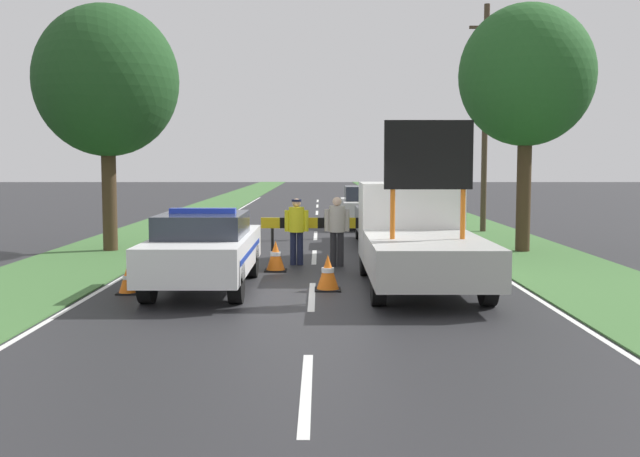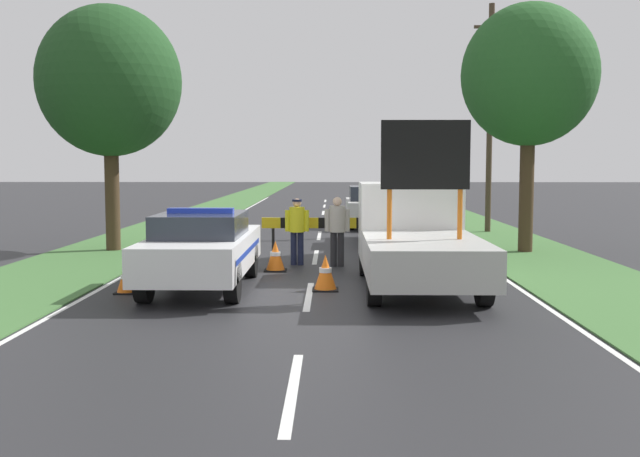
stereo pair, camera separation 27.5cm
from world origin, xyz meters
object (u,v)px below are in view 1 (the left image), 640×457
(police_car, at_px, (203,248))
(work_truck, at_px, (416,236))
(police_officer, at_px, (295,226))
(traffic_cone_near_truck, at_px, (126,280))
(traffic_cone_near_police, at_px, (427,255))
(roadside_tree_near_left, at_px, (105,82))
(traffic_cone_behind_barrier, at_px, (274,256))
(queued_car_van_white, at_px, (364,206))
(road_barrier, at_px, (316,226))
(pedestrian_civilian, at_px, (336,226))
(roadside_tree_near_right, at_px, (525,76))
(queued_car_suv_grey, at_px, (385,218))
(utility_pole, at_px, (484,116))
(traffic_cone_centre_front, at_px, (326,273))

(police_car, distance_m, work_truck, 4.22)
(police_officer, relative_size, traffic_cone_near_truck, 2.94)
(police_officer, distance_m, traffic_cone_near_police, 3.23)
(roadside_tree_near_left, bearing_deg, traffic_cone_near_truck, -71.88)
(work_truck, xyz_separation_m, traffic_cone_behind_barrier, (-2.95, 1.99, -0.65))
(traffic_cone_near_truck, bearing_deg, queued_car_van_white, 70.02)
(road_barrier, bearing_deg, traffic_cone_near_police, -8.90)
(road_barrier, xyz_separation_m, traffic_cone_near_police, (2.65, -0.60, -0.66))
(police_car, distance_m, pedestrian_civilian, 4.15)
(police_officer, height_order, traffic_cone_near_police, police_officer)
(queued_car_van_white, relative_size, roadside_tree_near_right, 0.67)
(pedestrian_civilian, distance_m, queued_car_suv_grey, 5.20)
(queued_car_suv_grey, bearing_deg, traffic_cone_near_truck, 57.06)
(police_car, height_order, utility_pole, utility_pole)
(traffic_cone_near_truck, bearing_deg, queued_car_suv_grey, 57.06)
(traffic_cone_near_police, distance_m, queued_car_suv_grey, 4.92)
(work_truck, height_order, pedestrian_civilian, work_truck)
(pedestrian_civilian, bearing_deg, traffic_cone_behind_barrier, -148.95)
(police_officer, xyz_separation_m, traffic_cone_centre_front, (0.71, -3.59, -0.61))
(queued_car_van_white, bearing_deg, road_barrier, 80.05)
(road_barrier, relative_size, traffic_cone_centre_front, 4.03)
(traffic_cone_behind_barrier, bearing_deg, police_car, -116.97)
(traffic_cone_centre_front, bearing_deg, traffic_cone_near_police, 54.55)
(road_barrier, relative_size, utility_pole, 0.35)
(roadside_tree_near_left, bearing_deg, police_officer, -27.74)
(police_officer, bearing_deg, traffic_cone_near_police, -172.21)
(traffic_cone_near_police, xyz_separation_m, traffic_cone_behind_barrier, (-3.60, -0.85, 0.09))
(work_truck, height_order, traffic_cone_near_truck, work_truck)
(queued_car_van_white, bearing_deg, roadside_tree_near_right, 115.04)
(traffic_cone_centre_front, bearing_deg, work_truck, 18.13)
(traffic_cone_behind_barrier, xyz_separation_m, queued_car_van_white, (2.77, 11.79, 0.46))
(police_car, relative_size, traffic_cone_near_police, 9.56)
(work_truck, distance_m, traffic_cone_near_truck, 5.69)
(queued_car_van_white, distance_m, roadside_tree_near_right, 9.87)
(traffic_cone_behind_barrier, bearing_deg, traffic_cone_near_police, 13.32)
(police_officer, height_order, queued_car_van_white, police_officer)
(queued_car_van_white, bearing_deg, police_car, 74.28)
(road_barrier, height_order, pedestrian_civilian, pedestrian_civilian)
(traffic_cone_near_truck, xyz_separation_m, queued_car_suv_grey, (5.62, 8.68, 0.52))
(police_car, distance_m, traffic_cone_behind_barrier, 2.77)
(traffic_cone_behind_barrier, distance_m, utility_pole, 12.29)
(road_barrier, xyz_separation_m, utility_pole, (5.84, 8.09, 3.17))
(traffic_cone_near_police, bearing_deg, roadside_tree_near_right, 42.75)
(queued_car_suv_grey, xyz_separation_m, utility_pole, (3.76, 3.83, 3.29))
(road_barrier, height_order, utility_pole, utility_pole)
(police_car, xyz_separation_m, pedestrian_civilian, (2.65, 3.20, 0.17))
(work_truck, xyz_separation_m, queued_car_suv_grey, (0.07, 7.69, -0.20))
(roadside_tree_near_left, bearing_deg, police_car, -60.09)
(queued_car_van_white, xyz_separation_m, roadside_tree_near_right, (3.82, -8.18, 3.98))
(pedestrian_civilian, bearing_deg, roadside_tree_near_left, 156.70)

